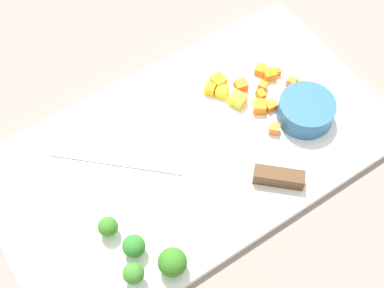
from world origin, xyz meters
The scene contains 24 objects.
ground_plane centered at (0.00, 0.00, 0.00)m, with size 4.00×4.00×0.00m, color gray.
cutting_board centered at (0.00, 0.00, 0.01)m, with size 0.54×0.30×0.01m, color white.
prep_bowl centered at (-0.16, 0.04, 0.03)m, with size 0.08×0.08×0.03m, color #2B5E88.
chef_knife centered at (-0.01, 0.05, 0.02)m, with size 0.26×0.25×0.02m.
carrot_dice_0 centered at (-0.11, -0.05, 0.02)m, with size 0.02×0.02×0.01m, color orange.
carrot_dice_1 centered at (-0.13, -0.02, 0.02)m, with size 0.01×0.01×0.01m, color orange.
carrot_dice_2 centered at (-0.16, -0.05, 0.02)m, with size 0.02×0.01×0.01m, color orange.
carrot_dice_3 centered at (-0.18, -0.01, 0.02)m, with size 0.01×0.01×0.01m, color orange.
carrot_dice_4 centered at (-0.17, -0.04, 0.02)m, with size 0.01×0.01×0.01m, color orange.
carrot_dice_5 centered at (-0.10, -0.03, 0.02)m, with size 0.01×0.01×0.01m, color orange.
carrot_dice_6 centered at (-0.11, 0.04, 0.02)m, with size 0.01×0.01×0.01m, color orange.
carrot_dice_7 centered at (-0.13, 0.01, 0.02)m, with size 0.02×0.01×0.01m, color orange.
carrot_dice_8 centered at (-0.19, 0.00, 0.02)m, with size 0.01×0.01×0.01m, color orange.
carrot_dice_9 centered at (-0.11, 0.00, 0.02)m, with size 0.02×0.02×0.02m, color orange.
carrot_dice_10 centered at (-0.14, -0.03, 0.02)m, with size 0.01×0.01×0.01m, color orange.
carrot_dice_11 centered at (-0.16, -0.04, 0.02)m, with size 0.02×0.01×0.01m, color orange.
pepper_dice_0 centered at (-0.07, -0.06, 0.02)m, with size 0.01×0.01×0.02m, color yellow.
pepper_dice_1 centered at (-0.09, -0.03, 0.02)m, with size 0.02×0.02×0.02m, color yellow.
pepper_dice_2 centered at (-0.09, -0.07, 0.02)m, with size 0.02×0.02×0.02m, color yellow.
pepper_dice_3 centered at (-0.09, -0.05, 0.02)m, with size 0.02×0.02×0.02m, color yellow.
broccoli_floret_0 centered at (0.14, 0.08, 0.03)m, with size 0.03×0.03×0.03m.
broccoli_floret_1 centered at (0.11, 0.13, 0.03)m, with size 0.03×0.03×0.04m.
broccoli_floret_2 centered at (0.15, 0.04, 0.03)m, with size 0.02×0.02×0.03m.
broccoli_floret_3 centered at (0.16, 0.11, 0.03)m, with size 0.03×0.03×0.03m.
Camera 1 is at (0.21, 0.31, 0.63)m, focal length 49.92 mm.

